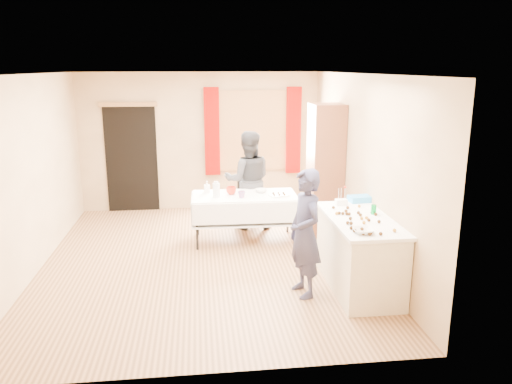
{
  "coord_description": "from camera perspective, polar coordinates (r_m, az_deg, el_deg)",
  "views": [
    {
      "loc": [
        -0.06,
        -6.74,
        2.69
      ],
      "look_at": [
        0.74,
        0.0,
        0.98
      ],
      "focal_mm": 35.0,
      "sensor_mm": 36.0,
      "label": 1
    }
  ],
  "objects": [
    {
      "name": "soda_can",
      "position": [
        6.36,
        13.3,
        -1.95
      ],
      "size": [
        0.07,
        0.07,
        0.12
      ],
      "primitive_type": "cylinder",
      "rotation": [
        0.0,
        0.0,
        -0.11
      ],
      "color": "#059230",
      "rests_on": "counter"
    },
    {
      "name": "doorway",
      "position": [
        9.7,
        -14.03,
        3.68
      ],
      "size": [
        0.95,
        0.04,
        2.0
      ],
      "primitive_type": "cube",
      "color": "black",
      "rests_on": "floor"
    },
    {
      "name": "wall_back",
      "position": [
        9.6,
        -6.37,
        5.73
      ],
      "size": [
        4.5,
        0.02,
        2.6
      ],
      "primitive_type": "cube",
      "color": "tan",
      "rests_on": "floor"
    },
    {
      "name": "wall_front",
      "position": [
        4.22,
        -5.63,
        -5.22
      ],
      "size": [
        4.5,
        0.02,
        2.6
      ],
      "primitive_type": "cube",
      "color": "tan",
      "rests_on": "floor"
    },
    {
      "name": "door_lintel",
      "position": [
        9.54,
        -14.42,
        9.68
      ],
      "size": [
        1.05,
        0.06,
        0.08
      ],
      "primitive_type": "cube",
      "color": "olive",
      "rests_on": "wall_back"
    },
    {
      "name": "wall_right",
      "position": [
        7.26,
        12.01,
        2.78
      ],
      "size": [
        0.02,
        5.5,
        2.6
      ],
      "primitive_type": "cube",
      "color": "tan",
      "rests_on": "floor"
    },
    {
      "name": "cup_rainbow",
      "position": [
        7.59,
        -1.66,
        -0.29
      ],
      "size": [
        0.12,
        0.12,
        0.1
      ],
      "primitive_type": "imported",
      "rotation": [
        0.0,
        0.0,
        -0.06
      ],
      "color": "red",
      "rests_on": "party_table"
    },
    {
      "name": "cabinet",
      "position": [
        8.17,
        7.91,
        2.51
      ],
      "size": [
        0.5,
        0.6,
        2.12
      ],
      "primitive_type": "cube",
      "color": "brown",
      "rests_on": "floor"
    },
    {
      "name": "girl",
      "position": [
        5.95,
        5.62,
        -4.72
      ],
      "size": [
        0.74,
        0.63,
        1.55
      ],
      "primitive_type": "imported",
      "rotation": [
        0.0,
        0.0,
        -1.33
      ],
      "color": "#252443",
      "rests_on": "floor"
    },
    {
      "name": "ceiling",
      "position": [
        6.74,
        -6.44,
        13.36
      ],
      "size": [
        4.5,
        5.5,
        0.02
      ],
      "primitive_type": "cube",
      "color": "white",
      "rests_on": "floor"
    },
    {
      "name": "pastry_tray",
      "position": [
        7.71,
        2.63,
        -0.39
      ],
      "size": [
        0.33,
        0.28,
        0.02
      ],
      "primitive_type": "cube",
      "rotation": [
        0.0,
        0.0,
        0.33
      ],
      "color": "white",
      "rests_on": "party_table"
    },
    {
      "name": "pitcher",
      "position": [
        7.62,
        -4.56,
        0.19
      ],
      "size": [
        0.14,
        0.14,
        0.22
      ],
      "primitive_type": "cylinder",
      "rotation": [
        0.0,
        0.0,
        0.28
      ],
      "color": "silver",
      "rests_on": "party_table"
    },
    {
      "name": "counter",
      "position": [
        6.34,
        11.69,
        -6.85
      ],
      "size": [
        0.75,
        1.59,
        0.91
      ],
      "color": "beige",
      "rests_on": "floor"
    },
    {
      "name": "blue_basket",
      "position": [
        6.91,
        11.79,
        -0.76
      ],
      "size": [
        0.32,
        0.23,
        0.08
      ],
      "primitive_type": "cube",
      "rotation": [
        0.0,
        0.0,
        0.12
      ],
      "color": "#2F97ED",
      "rests_on": "counter"
    },
    {
      "name": "window_frame",
      "position": [
        9.59,
        -0.37,
        7.01
      ],
      "size": [
        1.32,
        0.06,
        1.52
      ],
      "primitive_type": "cube",
      "color": "olive",
      "rests_on": "wall_back"
    },
    {
      "name": "curtain_right",
      "position": [
        9.66,
        4.3,
        7.02
      ],
      "size": [
        0.28,
        0.06,
        1.65
      ],
      "primitive_type": "cube",
      "color": "#8C0500",
      "rests_on": "wall_back"
    },
    {
      "name": "floor",
      "position": [
        7.26,
        -5.87,
        -7.78
      ],
      "size": [
        4.5,
        5.5,
        0.02
      ],
      "primitive_type": "cube",
      "color": "#9E7047",
      "rests_on": "ground"
    },
    {
      "name": "party_table",
      "position": [
        7.85,
        -1.31,
        -2.49
      ],
      "size": [
        1.66,
        0.87,
        0.75
      ],
      "rotation": [
        0.0,
        0.0,
        -0.02
      ],
      "color": "black",
      "rests_on": "floor"
    },
    {
      "name": "small_bowl",
      "position": [
        7.91,
        0.57,
        0.15
      ],
      "size": [
        0.3,
        0.3,
        0.06
      ],
      "primitive_type": "imported",
      "rotation": [
        0.0,
        0.0,
        -0.33
      ],
      "color": "white",
      "rests_on": "party_table"
    },
    {
      "name": "window_pane",
      "position": [
        9.58,
        -0.36,
        7.0
      ],
      "size": [
        1.2,
        0.02,
        1.4
      ],
      "primitive_type": "cube",
      "color": "white",
      "rests_on": "wall_back"
    },
    {
      "name": "cake_balls",
      "position": [
        6.03,
        11.67,
        -3.16
      ],
      "size": [
        0.51,
        1.14,
        0.04
      ],
      "color": "#3F2314",
      "rests_on": "counter"
    },
    {
      "name": "foam_block",
      "position": [
        6.69,
        9.71,
        -1.16
      ],
      "size": [
        0.15,
        0.1,
        0.08
      ],
      "primitive_type": "cube",
      "rotation": [
        0.0,
        0.0,
        0.03
      ],
      "color": "white",
      "rests_on": "counter"
    },
    {
      "name": "curtain_left",
      "position": [
        9.49,
        -5.06,
        6.88
      ],
      "size": [
        0.28,
        0.06,
        1.65
      ],
      "primitive_type": "cube",
      "color": "#8C0500",
      "rests_on": "wall_back"
    },
    {
      "name": "wall_left",
      "position": [
        7.23,
        -24.37,
        1.76
      ],
      "size": [
        0.02,
        5.5,
        2.6
      ],
      "primitive_type": "cube",
      "color": "tan",
      "rests_on": "floor"
    },
    {
      "name": "chair",
      "position": [
        8.74,
        -1.0,
        -1.78
      ],
      "size": [
        0.5,
        0.5,
        0.98
      ],
      "rotation": [
        0.0,
        0.0,
        -0.27
      ],
      "color": "black",
      "rests_on": "floor"
    },
    {
      "name": "woman",
      "position": [
        8.4,
        -0.91,
        1.35
      ],
      "size": [
        0.88,
        0.72,
        1.66
      ],
      "primitive_type": "imported",
      "rotation": [
        0.0,
        0.0,
        3.09
      ],
      "color": "black",
      "rests_on": "floor"
    },
    {
      "name": "bottle",
      "position": [
        7.93,
        -5.62,
        0.59
      ],
      "size": [
        0.1,
        0.1,
        0.19
      ],
      "primitive_type": "imported",
      "rotation": [
        0.0,
        0.0,
        0.09
      ],
      "color": "white",
      "rests_on": "party_table"
    },
    {
      "name": "cup_red",
      "position": [
        7.8,
        -2.85,
        0.17
      ],
      "size": [
        0.16,
        0.16,
        0.12
      ],
      "primitive_type": "imported",
      "rotation": [
        0.0,
        0.0,
        -0.01
      ],
      "color": "#B9210D",
      "rests_on": "party_table"
    },
    {
      "name": "mixing_bowl",
      "position": [
        5.63,
        12.14,
        -4.36
      ],
      "size": [
        0.26,
        0.26,
        0.06
      ],
      "primitive_type": "imported",
      "rotation": [
        0.0,
        0.0,
        -0.09
      ],
      "color": "white",
      "rests_on": "counter"
    }
  ]
}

